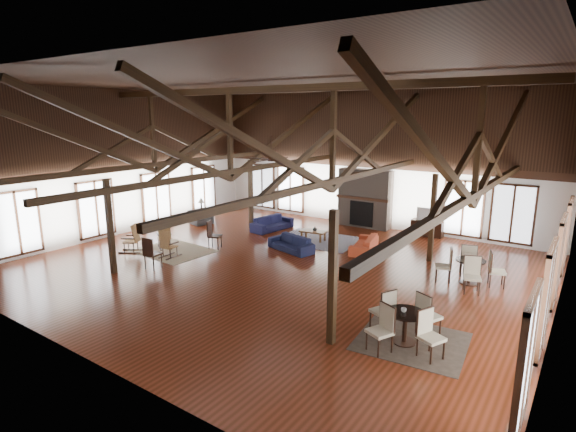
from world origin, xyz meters
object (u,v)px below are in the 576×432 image
Objects in this scene: cafe_table_near at (405,321)px; tv_console at (427,228)px; armchair at (201,217)px; coffee_table at (313,232)px; sofa_navy_front at (291,243)px; sofa_orange at (364,244)px; sofa_navy_left at (272,223)px; cafe_table_far at (470,267)px.

tv_console is at bearing 104.93° from cafe_table_near.
armchair is 13.06m from cafe_table_near.
cafe_table_near reaches higher than tv_console.
cafe_table_near is at bearing -52.15° from coffee_table.
cafe_table_near is at bearing -21.19° from sofa_navy_front.
armchair is at bearing 177.65° from coffee_table.
tv_console reaches higher than coffee_table.
sofa_orange is 2.32m from coffee_table.
sofa_navy_left is at bearing 162.22° from coffee_table.
coffee_table is 1.16× the size of armchair.
sofa_navy_front and sofa_orange have the same top height.
sofa_navy_front is 0.95× the size of cafe_table_near.
cafe_table_far reaches higher than sofa_orange.
armchair is at bearing -99.93° from sofa_orange.
cafe_table_far is (0.31, 4.58, 0.01)m from cafe_table_near.
sofa_orange is 8.14m from armchair.
cafe_table_far is at bearing -59.47° from tv_console.
sofa_navy_left reaches higher than sofa_orange.
armchair reaches higher than coffee_table.
sofa_orange is at bearing 48.58° from sofa_navy_front.
tv_console reaches higher than sofa_navy_left.
sofa_navy_front is at bearing -68.57° from sofa_orange.
armchair is (-5.81, -0.53, -0.04)m from coffee_table.
sofa_orange is 0.92× the size of cafe_table_far.
armchair is at bearing 175.96° from cafe_table_far.
sofa_orange is 1.45× the size of tv_console.
tv_console is (1.26, 3.48, 0.05)m from sofa_orange.
sofa_navy_left is 1.56× the size of tv_console.
sofa_orange is at bearing -89.95° from sofa_navy_left.
coffee_table is at bearing -136.87° from tv_console.
armchair is 0.74× the size of tv_console.
armchair reaches higher than sofa_orange.
sofa_navy_front is at bearing -177.46° from cafe_table_far.
armchair is (-8.13, -0.39, 0.04)m from sofa_orange.
tv_console is at bearing 147.47° from sofa_orange.
cafe_table_near is at bearing -120.26° from sofa_navy_left.
sofa_navy_front is 6.12m from tv_console.
armchair reaches higher than sofa_navy_left.
sofa_orange is at bearing -109.85° from tv_console.
tv_console is at bearing 35.60° from coffee_table.
sofa_orange is at bearing -72.46° from armchair.
cafe_table_far is (6.36, -1.39, 0.17)m from coffee_table.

